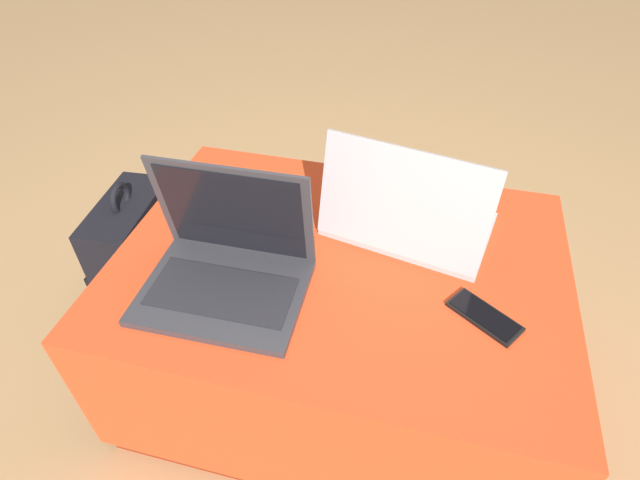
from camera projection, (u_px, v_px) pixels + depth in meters
ground_plane at (336, 370)px, 1.42m from camera, size 14.00×14.00×0.00m
ottoman at (338, 320)px, 1.27m from camera, size 1.01×0.74×0.44m
laptop_near at (227, 265)px, 1.03m from camera, size 0.34×0.26×0.26m
laptop_far at (407, 217)px, 1.15m from camera, size 0.41×0.32×0.26m
cell_phone at (484, 316)px, 0.99m from camera, size 0.16×0.13×0.01m
backpack at (138, 260)px, 1.48m from camera, size 0.20×0.31×0.46m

